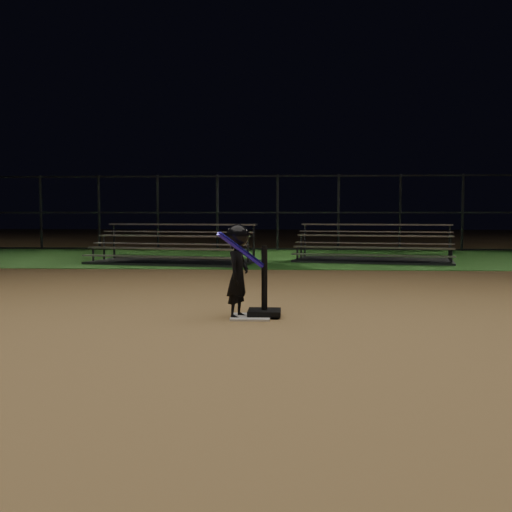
{
  "coord_description": "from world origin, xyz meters",
  "views": [
    {
      "loc": [
        0.47,
        -6.85,
        1.2
      ],
      "look_at": [
        0.0,
        1.0,
        0.65
      ],
      "focal_mm": 42.12,
      "sensor_mm": 36.0,
      "label": 1
    }
  ],
  "objects": [
    {
      "name": "grass_strip",
      "position": [
        0.0,
        10.0,
        0.01
      ],
      "size": [
        60.0,
        8.0,
        0.01
      ],
      "primitive_type": "cube",
      "color": "#25591D",
      "rests_on": "ground"
    },
    {
      "name": "bleacher_right",
      "position": [
        2.53,
        8.4,
        0.2
      ],
      "size": [
        4.17,
        2.63,
        0.95
      ],
      "rotation": [
        0.0,
        0.0,
        -0.2
      ],
      "color": "#A6A6AA",
      "rests_on": "ground"
    },
    {
      "name": "backstop_fence",
      "position": [
        0.0,
        13.0,
        1.25
      ],
      "size": [
        20.08,
        0.08,
        2.5
      ],
      "color": "#38383D",
      "rests_on": "ground"
    },
    {
      "name": "batting_tee",
      "position": [
        0.15,
        0.09,
        0.17
      ],
      "size": [
        0.38,
        0.38,
        0.81
      ],
      "color": "black",
      "rests_on": "home_plate"
    },
    {
      "name": "ground",
      "position": [
        0.0,
        0.0,
        0.0
      ],
      "size": [
        80.0,
        80.0,
        0.0
      ],
      "primitive_type": "plane",
      "color": "#9B7746",
      "rests_on": "ground"
    },
    {
      "name": "child_batter",
      "position": [
        -0.15,
        -0.01,
        0.58
      ],
      "size": [
        0.53,
        0.53,
        1.09
      ],
      "rotation": [
        0.0,
        0.0,
        1.26
      ],
      "color": "black",
      "rests_on": "ground"
    },
    {
      "name": "bleacher_left",
      "position": [
        -2.42,
        7.61,
        0.2
      ],
      "size": [
        4.21,
        2.61,
        0.96
      ],
      "rotation": [
        0.0,
        0.0,
        -0.19
      ],
      "color": "#BBBBC0",
      "rests_on": "ground"
    },
    {
      "name": "home_plate",
      "position": [
        0.0,
        0.0,
        0.01
      ],
      "size": [
        0.45,
        0.45,
        0.02
      ],
      "primitive_type": "cube",
      "color": "beige",
      "rests_on": "ground"
    }
  ]
}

